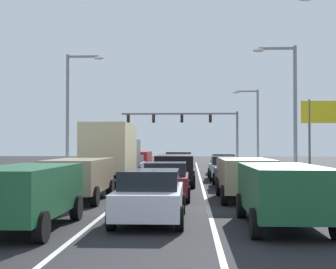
{
  "coord_description": "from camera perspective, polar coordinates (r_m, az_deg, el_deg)",
  "views": [
    {
      "loc": [
        1.09,
        -6.6,
        2.24
      ],
      "look_at": [
        -0.67,
        30.67,
        3.02
      ],
      "focal_mm": 52.07,
      "sensor_mm": 36.0,
      "label": 1
    }
  ],
  "objects": [
    {
      "name": "suv_black_center_lane_third",
      "position": [
        26.65,
        0.85,
        -3.83
      ],
      "size": [
        2.16,
        4.9,
        1.67
      ],
      "color": "black",
      "rests_on": "ground"
    },
    {
      "name": "sedan_silver_left_lane_fourth",
      "position": [
        34.4,
        -4.4,
        -3.66
      ],
      "size": [
        2.0,
        4.5,
        1.51
      ],
      "color": "#B7BABF",
      "rests_on": "ground"
    },
    {
      "name": "lane_stripe_between_right_lane_and_center_lane",
      "position": [
        32.5,
        3.79,
        -5.14
      ],
      "size": [
        0.14,
        56.79,
        0.01
      ],
      "primitive_type": "cube",
      "color": "silver",
      "rests_on": "ground"
    },
    {
      "name": "sedan_maroon_center_lane_second",
      "position": [
        20.32,
        -0.21,
        -5.37
      ],
      "size": [
        2.0,
        4.5,
        1.51
      ],
      "color": "maroon",
      "rests_on": "ground"
    },
    {
      "name": "street_lamp_left_mid",
      "position": [
        34.62,
        -11.12,
        3.53
      ],
      "size": [
        2.66,
        0.36,
        8.54
      ],
      "color": "gray",
      "rests_on": "ground"
    },
    {
      "name": "suv_tan_right_lane_second",
      "position": [
        19.97,
        9.01,
        -4.7
      ],
      "size": [
        2.16,
        4.9,
        1.67
      ],
      "color": "#937F60",
      "rests_on": "ground"
    },
    {
      "name": "sedan_silver_right_lane_fourth",
      "position": [
        31.31,
        6.61,
        -3.89
      ],
      "size": [
        2.0,
        4.5,
        1.51
      ],
      "color": "#B7BABF",
      "rests_on": "ground"
    },
    {
      "name": "sedan_white_center_lane_nearest",
      "position": [
        14.28,
        -2.09,
        -7.13
      ],
      "size": [
        2.0,
        4.5,
        1.51
      ],
      "color": "silver",
      "rests_on": "ground"
    },
    {
      "name": "snow_bank_left_shoulder",
      "position": [
        33.47,
        -11.32,
        -4.42
      ],
      "size": [
        1.62,
        56.79,
        0.7
      ],
      "primitive_type": "cube",
      "color": "silver",
      "rests_on": "ground"
    },
    {
      "name": "sedan_red_right_lane_fifth",
      "position": [
        38.15,
        6.45,
        -3.41
      ],
      "size": [
        2.0,
        4.5,
        1.51
      ],
      "color": "maroon",
      "rests_on": "ground"
    },
    {
      "name": "street_lamp_right_far",
      "position": [
        50.97,
        10.05,
        1.65
      ],
      "size": [
        2.66,
        0.36,
        7.91
      ],
      "color": "gray",
      "rests_on": "ground"
    },
    {
      "name": "suv_green_right_lane_nearest",
      "position": [
        13.64,
        13.3,
        -6.32
      ],
      "size": [
        2.16,
        4.9,
        1.67
      ],
      "color": "#1E5633",
      "rests_on": "ground"
    },
    {
      "name": "sedan_gray_right_lane_third",
      "position": [
        25.79,
        7.64,
        -4.47
      ],
      "size": [
        2.0,
        4.5,
        1.51
      ],
      "color": "slate",
      "rests_on": "ground"
    },
    {
      "name": "suv_tan_left_lane_second",
      "position": [
        19.73,
        -10.33,
        -4.74
      ],
      "size": [
        2.16,
        4.9,
        1.67
      ],
      "color": "#937F60",
      "rests_on": "ground"
    },
    {
      "name": "snow_bank_right_shoulder",
      "position": [
        33.01,
        13.06,
        -4.49
      ],
      "size": [
        1.49,
        56.79,
        0.66
      ],
      "primitive_type": "cube",
      "color": "silver",
      "rests_on": "ground"
    },
    {
      "name": "street_lamp_right_mid",
      "position": [
        30.55,
        14.01,
        3.91
      ],
      "size": [
        2.66,
        0.36,
        8.27
      ],
      "color": "gray",
      "rests_on": "ground"
    },
    {
      "name": "roadside_sign_right",
      "position": [
        36.8,
        17.74,
        1.63
      ],
      "size": [
        3.2,
        0.16,
        5.5
      ],
      "color": "#59595B",
      "rests_on": "ground"
    },
    {
      "name": "suv_green_left_lane_nearest",
      "position": [
        13.42,
        -16.38,
        -6.39
      ],
      "size": [
        2.16,
        4.9,
        1.67
      ],
      "color": "#1E5633",
      "rests_on": "ground"
    },
    {
      "name": "ground_plane",
      "position": [
        27.37,
        0.42,
        -5.89
      ],
      "size": [
        134.24,
        134.24,
        0.0
      ],
      "primitive_type": "plane",
      "color": "black"
    },
    {
      "name": "box_truck_left_lane_third",
      "position": [
        27.21,
        -6.53,
        -1.91
      ],
      "size": [
        2.53,
        7.2,
        3.36
      ],
      "color": "slate",
      "rests_on": "ground"
    },
    {
      "name": "traffic_light_gantry",
      "position": [
        58.28,
        2.93,
        1.4
      ],
      "size": [
        14.0,
        0.47,
        6.2
      ],
      "color": "slate",
      "rests_on": "ground"
    },
    {
      "name": "suv_red_left_lane_fifth",
      "position": [
        40.48,
        -3.54,
        -2.93
      ],
      "size": [
        2.16,
        4.9,
        1.67
      ],
      "color": "maroon",
      "rests_on": "ground"
    },
    {
      "name": "lane_stripe_between_center_lane_and_left_lane",
      "position": [
        32.62,
        -2.21,
        -5.13
      ],
      "size": [
        0.14,
        56.79,
        0.01
      ],
      "primitive_type": "cube",
      "color": "silver",
      "rests_on": "ground"
    },
    {
      "name": "sedan_navy_center_lane_fourth",
      "position": [
        33.5,
        1.1,
        -3.73
      ],
      "size": [
        2.0,
        4.5,
        1.51
      ],
      "color": "navy",
      "rests_on": "ground"
    },
    {
      "name": "suv_charcoal_center_lane_fifth",
      "position": [
        40.16,
        1.32,
        -2.95
      ],
      "size": [
        2.16,
        4.9,
        1.67
      ],
      "color": "#38383D",
      "rests_on": "ground"
    }
  ]
}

